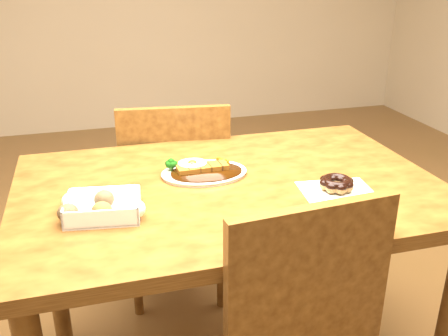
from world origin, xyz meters
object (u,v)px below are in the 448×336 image
object	(u,v)px
katsu_curry_plate	(203,171)
pon_de_ring	(336,184)
table	(229,214)
chair_far	(175,194)
donut_box	(101,207)

from	to	relation	value
katsu_curry_plate	pon_de_ring	size ratio (longest dim) A/B	1.22
table	chair_far	size ratio (longest dim) A/B	1.38
table	pon_de_ring	bearing A→B (deg)	-24.89
chair_far	katsu_curry_plate	size ratio (longest dim) A/B	3.39
katsu_curry_plate	pon_de_ring	distance (m)	0.39
chair_far	pon_de_ring	xyz separation A→B (m)	(0.34, -0.66, 0.29)
pon_de_ring	chair_far	bearing A→B (deg)	117.14
table	katsu_curry_plate	distance (m)	0.15
chair_far	pon_de_ring	world-z (taller)	chair_far
chair_far	donut_box	distance (m)	0.76
katsu_curry_plate	donut_box	xyz separation A→B (m)	(-0.30, -0.18, 0.01)
table	donut_box	bearing A→B (deg)	-164.48
donut_box	pon_de_ring	bearing A→B (deg)	-2.24
pon_de_ring	table	bearing A→B (deg)	155.11
table	donut_box	distance (m)	0.40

